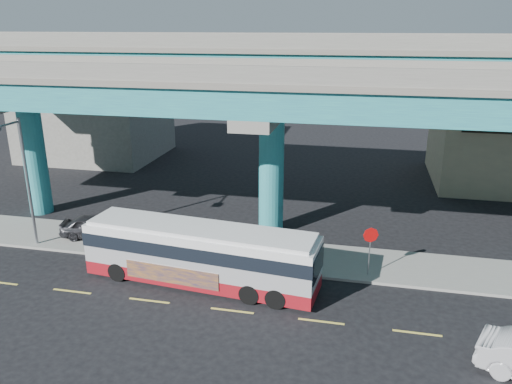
% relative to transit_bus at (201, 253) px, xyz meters
% --- Properties ---
extents(ground, '(120.00, 120.00, 0.00)m').
position_rel_transit_bus_xyz_m(ground, '(2.15, -1.87, -1.65)').
color(ground, black).
rests_on(ground, ground).
extents(sidewalk, '(70.00, 4.00, 0.15)m').
position_rel_transit_bus_xyz_m(sidewalk, '(2.15, 3.63, -1.57)').
color(sidewalk, gray).
rests_on(sidewalk, ground).
extents(lane_markings, '(58.00, 0.12, 0.01)m').
position_rel_transit_bus_xyz_m(lane_markings, '(2.15, -2.17, -1.64)').
color(lane_markings, '#D8C64C').
rests_on(lane_markings, ground).
extents(viaduct, '(52.00, 12.40, 11.70)m').
position_rel_transit_bus_xyz_m(viaduct, '(2.15, 7.23, 7.49)').
color(viaduct, '#21657D').
rests_on(viaduct, ground).
extents(building_concrete, '(12.00, 10.00, 9.00)m').
position_rel_transit_bus_xyz_m(building_concrete, '(-17.85, 22.13, 2.85)').
color(building_concrete, gray).
rests_on(building_concrete, ground).
extents(transit_bus, '(11.89, 3.70, 3.00)m').
position_rel_transit_bus_xyz_m(transit_bus, '(0.00, 0.00, 0.00)').
color(transit_bus, maroon).
rests_on(transit_bus, ground).
extents(parked_car, '(3.03, 4.52, 1.34)m').
position_rel_transit_bus_xyz_m(parked_car, '(-7.88, 3.70, -0.82)').
color(parked_car, '#28292D').
rests_on(parked_car, sidewalk).
extents(street_lamp, '(0.50, 2.42, 7.35)m').
position_rel_transit_bus_xyz_m(street_lamp, '(-10.74, 1.58, 3.31)').
color(street_lamp, gray).
rests_on(street_lamp, sidewalk).
extents(stop_sign, '(0.75, 0.28, 2.60)m').
position_rel_transit_bus_xyz_m(stop_sign, '(8.08, 2.30, 0.38)').
color(stop_sign, gray).
rests_on(stop_sign, sidewalk).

